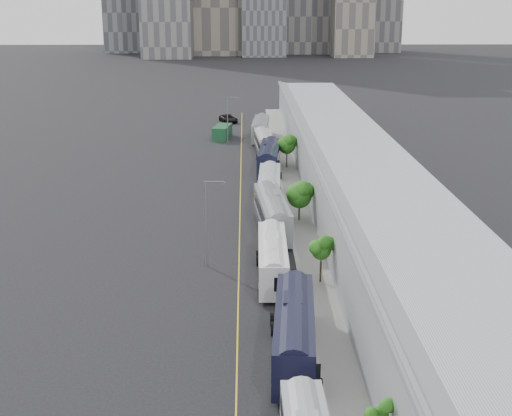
{
  "coord_description": "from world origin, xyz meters",
  "views": [
    {
      "loc": [
        -0.87,
        -26.68,
        24.58
      ],
      "look_at": [
        0.3,
        47.35,
        3.0
      ],
      "focal_mm": 50.0,
      "sensor_mm": 36.0,
      "label": 1
    }
  ],
  "objects_px": {
    "bus_1": "(294,336)",
    "bus_7": "(261,131)",
    "bus_5": "(269,160)",
    "bus_3": "(272,217)",
    "bus_6": "(264,145)",
    "bus_4": "(269,190)",
    "street_lamp_far": "(229,116)",
    "street_lamp_near": "(208,217)",
    "shipping_container": "(222,132)",
    "suv": "(228,119)",
    "bus_2": "(272,262)"
  },
  "relations": [
    {
      "from": "bus_3",
      "to": "bus_4",
      "type": "distance_m",
      "value": 11.86
    },
    {
      "from": "bus_2",
      "to": "shipping_container",
      "type": "xyz_separation_m",
      "value": [
        -6.67,
        69.64,
        -0.39
      ]
    },
    {
      "from": "suv",
      "to": "street_lamp_near",
      "type": "bearing_deg",
      "value": -110.43
    },
    {
      "from": "bus_2",
      "to": "shipping_container",
      "type": "relative_size",
      "value": 1.87
    },
    {
      "from": "bus_1",
      "to": "bus_7",
      "type": "height_order",
      "value": "bus_1"
    },
    {
      "from": "bus_4",
      "to": "street_lamp_far",
      "type": "relative_size",
      "value": 1.65
    },
    {
      "from": "bus_1",
      "to": "bus_4",
      "type": "distance_m",
      "value": 40.85
    },
    {
      "from": "street_lamp_near",
      "to": "bus_1",
      "type": "bearing_deg",
      "value": -69.2
    },
    {
      "from": "street_lamp_near",
      "to": "street_lamp_far",
      "type": "bearing_deg",
      "value": 89.37
    },
    {
      "from": "bus_3",
      "to": "bus_5",
      "type": "height_order",
      "value": "same"
    },
    {
      "from": "street_lamp_near",
      "to": "bus_2",
      "type": "bearing_deg",
      "value": -28.39
    },
    {
      "from": "bus_2",
      "to": "bus_1",
      "type": "bearing_deg",
      "value": -85.45
    },
    {
      "from": "bus_4",
      "to": "bus_5",
      "type": "height_order",
      "value": "bus_5"
    },
    {
      "from": "bus_3",
      "to": "street_lamp_far",
      "type": "bearing_deg",
      "value": 92.2
    },
    {
      "from": "bus_1",
      "to": "suv",
      "type": "bearing_deg",
      "value": 98.13
    },
    {
      "from": "bus_6",
      "to": "street_lamp_far",
      "type": "distance_m",
      "value": 12.35
    },
    {
      "from": "bus_4",
      "to": "bus_7",
      "type": "bearing_deg",
      "value": 93.1
    },
    {
      "from": "bus_2",
      "to": "bus_6",
      "type": "relative_size",
      "value": 1.02
    },
    {
      "from": "bus_1",
      "to": "bus_7",
      "type": "bearing_deg",
      "value": 94.7
    },
    {
      "from": "bus_5",
      "to": "suv",
      "type": "relative_size",
      "value": 2.46
    },
    {
      "from": "bus_7",
      "to": "shipping_container",
      "type": "bearing_deg",
      "value": 172.29
    },
    {
      "from": "bus_2",
      "to": "bus_7",
      "type": "xyz_separation_m",
      "value": [
        0.4,
        68.18,
        0.09
      ]
    },
    {
      "from": "bus_4",
      "to": "bus_3",
      "type": "bearing_deg",
      "value": -87.66
    },
    {
      "from": "bus_4",
      "to": "bus_5",
      "type": "distance_m",
      "value": 17.05
    },
    {
      "from": "bus_6",
      "to": "street_lamp_near",
      "type": "xyz_separation_m",
      "value": [
        -6.78,
        -52.08,
        3.38
      ]
    },
    {
      "from": "bus_6",
      "to": "shipping_container",
      "type": "bearing_deg",
      "value": 113.96
    },
    {
      "from": "bus_1",
      "to": "bus_5",
      "type": "relative_size",
      "value": 0.98
    },
    {
      "from": "bus_6",
      "to": "suv",
      "type": "bearing_deg",
      "value": 98.18
    },
    {
      "from": "bus_5",
      "to": "bus_7",
      "type": "height_order",
      "value": "bus_5"
    },
    {
      "from": "bus_2",
      "to": "street_lamp_far",
      "type": "bearing_deg",
      "value": 95.61
    },
    {
      "from": "bus_1",
      "to": "street_lamp_near",
      "type": "distance_m",
      "value": 20.0
    },
    {
      "from": "bus_2",
      "to": "bus_3",
      "type": "height_order",
      "value": "bus_3"
    },
    {
      "from": "bus_4",
      "to": "street_lamp_far",
      "type": "distance_m",
      "value": 40.49
    },
    {
      "from": "bus_4",
      "to": "bus_7",
      "type": "distance_m",
      "value": 42.52
    },
    {
      "from": "bus_1",
      "to": "street_lamp_far",
      "type": "distance_m",
      "value": 81.08
    },
    {
      "from": "bus_3",
      "to": "street_lamp_far",
      "type": "height_order",
      "value": "street_lamp_far"
    },
    {
      "from": "bus_5",
      "to": "street_lamp_near",
      "type": "distance_m",
      "value": 40.21
    },
    {
      "from": "bus_3",
      "to": "bus_6",
      "type": "relative_size",
      "value": 1.13
    },
    {
      "from": "street_lamp_far",
      "to": "shipping_container",
      "type": "relative_size",
      "value": 1.2
    },
    {
      "from": "bus_5",
      "to": "suv",
      "type": "bearing_deg",
      "value": 104.07
    },
    {
      "from": "bus_6",
      "to": "street_lamp_far",
      "type": "relative_size",
      "value": 1.53
    },
    {
      "from": "bus_7",
      "to": "shipping_container",
      "type": "xyz_separation_m",
      "value": [
        -7.07,
        1.46,
        -0.48
      ]
    },
    {
      "from": "bus_1",
      "to": "bus_3",
      "type": "height_order",
      "value": "bus_3"
    },
    {
      "from": "bus_7",
      "to": "suv",
      "type": "distance_m",
      "value": 20.57
    },
    {
      "from": "bus_4",
      "to": "bus_6",
      "type": "xyz_separation_m",
      "value": [
        0.14,
        29.69,
        -0.13
      ]
    },
    {
      "from": "bus_1",
      "to": "bus_5",
      "type": "bearing_deg",
      "value": 94.11
    },
    {
      "from": "shipping_container",
      "to": "suv",
      "type": "distance_m",
      "value": 18.11
    },
    {
      "from": "bus_2",
      "to": "bus_5",
      "type": "height_order",
      "value": "bus_5"
    },
    {
      "from": "street_lamp_near",
      "to": "bus_3",
      "type": "bearing_deg",
      "value": 58.19
    },
    {
      "from": "bus_2",
      "to": "bus_6",
      "type": "distance_m",
      "value": 55.35
    }
  ]
}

